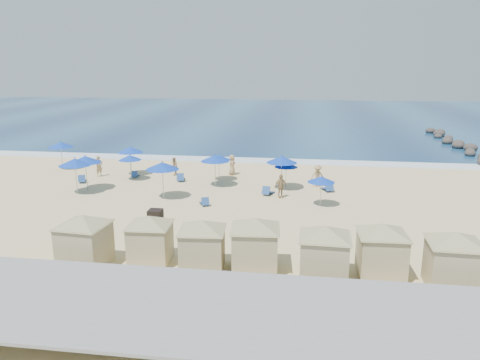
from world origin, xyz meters
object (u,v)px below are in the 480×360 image
(cabana_0, at_px, (84,234))
(beachgoer_2, at_px, (281,186))
(umbrella_2, at_px, (130,158))
(cabana_6, at_px, (454,253))
(cabana_2, at_px, (202,239))
(umbrella_9, at_px, (282,159))
(umbrella_3, at_px, (75,162))
(umbrella_5, at_px, (219,157))
(umbrella_0, at_px, (61,145))
(beachgoer_0, at_px, (99,166))
(umbrella_1, at_px, (85,159))
(beachgoer_3, at_px, (318,176))
(trash_bin, at_px, (155,216))
(rock_jetty, at_px, (462,147))
(umbrella_4, at_px, (130,150))
(cabana_5, at_px, (382,243))
(beachgoer_1, at_px, (174,166))
(beachgoer_4, at_px, (232,165))
(umbrella_7, at_px, (215,158))
(umbrella_10, at_px, (321,179))
(umbrella_8, at_px, (286,165))
(cabana_1, at_px, (150,233))
(umbrella_6, at_px, (162,166))
(cabana_4, at_px, (325,246))
(cabana_3, at_px, (255,237))

(cabana_0, height_order, beachgoer_2, cabana_0)
(cabana_0, xyz_separation_m, umbrella_2, (-4.04, 16.30, 0.30))
(cabana_6, bearing_deg, cabana_2, 178.23)
(umbrella_2, xyz_separation_m, umbrella_9, (12.39, -1.20, 0.44))
(umbrella_3, bearing_deg, umbrella_5, 29.13)
(umbrella_0, distance_m, umbrella_5, 14.98)
(beachgoer_0, relative_size, beachgoer_2, 1.04)
(umbrella_1, relative_size, beachgoer_3, 1.57)
(trash_bin, bearing_deg, rock_jetty, 47.37)
(cabana_6, height_order, umbrella_4, cabana_6)
(cabana_2, relative_size, umbrella_1, 1.54)
(cabana_0, height_order, cabana_5, cabana_0)
(umbrella_1, bearing_deg, cabana_2, -46.76)
(beachgoer_1, xyz_separation_m, beachgoer_2, (9.42, -5.55, 0.07))
(trash_bin, relative_size, beachgoer_4, 0.46)
(umbrella_4, xyz_separation_m, umbrella_5, (7.82, -0.85, -0.27))
(umbrella_7, bearing_deg, umbrella_0, 164.92)
(rock_jetty, distance_m, umbrella_0, 41.89)
(umbrella_10, xyz_separation_m, beachgoer_4, (-7.32, 8.10, -0.97))
(umbrella_4, xyz_separation_m, beachgoer_2, (13.10, -5.20, -1.34))
(cabana_5, xyz_separation_m, umbrella_8, (-4.97, 14.85, 0.25))
(cabana_1, distance_m, umbrella_8, 15.92)
(beachgoer_1, bearing_deg, beachgoer_2, 46.19)
(umbrella_5, bearing_deg, umbrella_3, -150.87)
(cabana_1, bearing_deg, cabana_2, -10.29)
(umbrella_2, distance_m, umbrella_5, 7.25)
(cabana_0, bearing_deg, umbrella_0, 121.13)
(umbrella_4, distance_m, umbrella_6, 8.20)
(cabana_4, xyz_separation_m, beachgoer_3, (-0.01, 16.22, -0.72))
(beachgoer_3, bearing_deg, cabana_6, -91.24)
(umbrella_7, bearing_deg, cabana_5, -54.24)
(umbrella_6, relative_size, umbrella_10, 1.28)
(trash_bin, relative_size, cabana_3, 0.18)
(cabana_0, height_order, umbrella_7, cabana_0)
(cabana_2, height_order, umbrella_10, cabana_2)
(umbrella_1, height_order, umbrella_4, umbrella_1)
(beachgoer_3, bearing_deg, umbrella_6, -175.80)
(cabana_3, distance_m, cabana_6, 8.48)
(trash_bin, xyz_separation_m, umbrella_1, (-7.46, 6.43, 1.97))
(umbrella_7, bearing_deg, umbrella_5, 91.59)
(beachgoer_3, bearing_deg, cabana_5, -100.12)
(umbrella_2, xyz_separation_m, umbrella_8, (12.70, -0.61, -0.06))
(umbrella_3, height_order, umbrella_10, umbrella_3)
(rock_jetty, xyz_separation_m, umbrella_8, (-18.54, -19.13, 1.45))
(umbrella_5, bearing_deg, umbrella_1, -154.76)
(umbrella_3, xyz_separation_m, beachgoer_3, (17.55, 4.40, -1.49))
(umbrella_6, bearing_deg, cabana_1, -75.80)
(beachgoer_2, distance_m, beachgoer_4, 7.92)
(umbrella_8, height_order, beachgoer_2, umbrella_8)
(umbrella_8, bearing_deg, beachgoer_0, 174.85)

